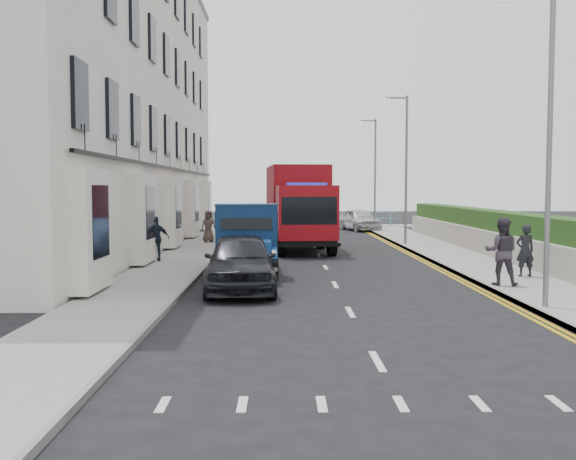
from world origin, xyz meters
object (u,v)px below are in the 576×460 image
(lamp_near, at_px, (544,129))
(pedestrian_east_near, at_px, (525,250))
(bedford_lorry, at_px, (247,244))
(parked_car_front, at_px, (241,262))
(lamp_far, at_px, (373,168))
(lamp_mid, at_px, (404,161))
(red_lorry, at_px, (299,205))

(lamp_near, relative_size, pedestrian_east_near, 4.54)
(bedford_lorry, distance_m, pedestrian_east_near, 8.29)
(parked_car_front, bearing_deg, lamp_far, 70.54)
(lamp_mid, bearing_deg, lamp_near, -90.00)
(lamp_far, bearing_deg, lamp_near, -90.00)
(lamp_far, bearing_deg, pedestrian_east_near, -85.94)
(red_lorry, xyz_separation_m, pedestrian_east_near, (6.44, -9.64, -1.09))
(lamp_mid, height_order, pedestrian_east_near, lamp_mid)
(lamp_far, xyz_separation_m, pedestrian_east_near, (1.50, -21.16, -3.11))
(lamp_near, xyz_separation_m, parked_car_front, (-6.78, 3.00, -3.22))
(red_lorry, bearing_deg, lamp_mid, 12.22)
(lamp_far, distance_m, parked_car_front, 24.19)
(lamp_mid, bearing_deg, bedford_lorry, -122.96)
(lamp_mid, xyz_separation_m, red_lorry, (-4.94, -1.52, -2.02))
(lamp_near, height_order, lamp_far, same)
(pedestrian_east_near, bearing_deg, red_lorry, -62.10)
(lamp_far, bearing_deg, lamp_mid, -90.00)
(lamp_far, relative_size, bedford_lorry, 1.47)
(parked_car_front, bearing_deg, pedestrian_east_near, 9.47)
(lamp_mid, distance_m, pedestrian_east_near, 11.69)
(lamp_far, height_order, red_lorry, lamp_far)
(lamp_near, relative_size, lamp_far, 1.00)
(bedford_lorry, bearing_deg, lamp_near, -42.25)
(lamp_mid, xyz_separation_m, parked_car_front, (-6.78, -13.00, -3.22))
(lamp_far, xyz_separation_m, parked_car_front, (-6.78, -23.00, -3.22))
(lamp_near, xyz_separation_m, lamp_far, (0.00, 26.00, 0.00))
(red_lorry, distance_m, parked_car_front, 11.69)
(lamp_near, xyz_separation_m, bedford_lorry, (-6.76, 5.58, -2.98))
(bedford_lorry, distance_m, red_lorry, 9.13)
(pedestrian_east_near, bearing_deg, bedford_lorry, -11.00)
(lamp_near, relative_size, red_lorry, 0.96)
(bedford_lorry, height_order, pedestrian_east_near, bedford_lorry)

